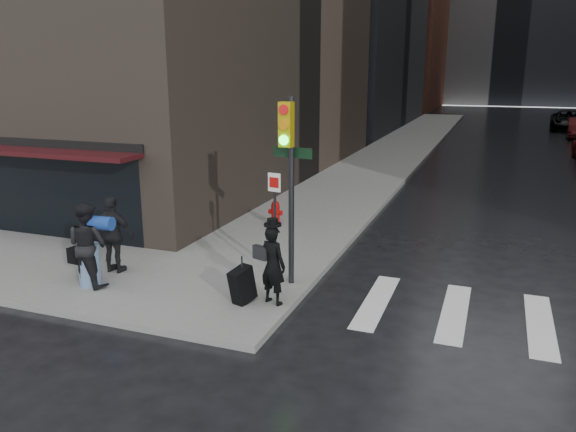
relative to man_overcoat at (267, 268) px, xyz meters
The scene contains 10 objects.
ground 1.75m from the man_overcoat, behind, with size 140.00×140.00×0.00m, color black.
sidewalk_left 27.26m from the man_overcoat, 93.11° to the left, with size 4.00×50.00×0.15m, color slate.
bldg_left_far 65.01m from the man_overcoat, 103.10° to the left, with size 22.00×20.00×26.00m, color #59301E.
storefront 8.78m from the man_overcoat, 166.04° to the left, with size 8.40×1.11×2.83m.
man_overcoat is the anchor object (origin of this frame).
man_jeans 4.05m from the man_overcoat, behind, with size 1.32×0.81×1.87m.
man_greycoat 4.07m from the man_overcoat, behind, with size 1.08×0.48×1.82m.
traffic_light 2.20m from the man_overcoat, 88.65° to the left, with size 1.02×0.53×4.10m.
fire_hydrant 5.84m from the man_overcoat, 110.01° to the left, with size 0.45×0.35×0.79m.
parked_car_6 41.85m from the man_overcoat, 77.10° to the left, with size 2.62×5.69×1.58m, color black.
Camera 1 is at (5.62, -10.03, 4.78)m, focal length 35.00 mm.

